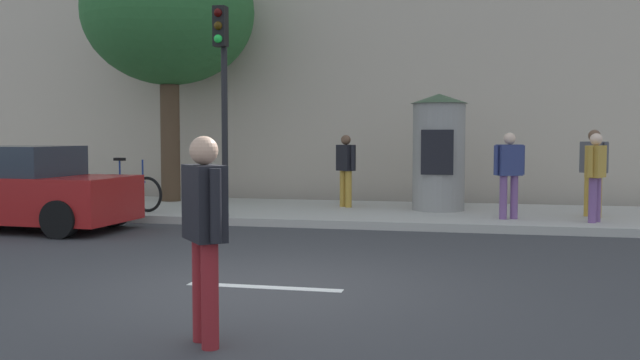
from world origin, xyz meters
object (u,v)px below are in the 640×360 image
Objects in this scene: pedestrian_in_light_jacket at (346,166)px; pedestrian_tallest at (594,166)px; pedestrian_in_dark_shirt at (205,222)px; pedestrian_with_backpack at (509,169)px; parked_car_dark at (15,189)px; traffic_light at (222,75)px; poster_column at (439,151)px; pedestrian_near_pole at (595,171)px; street_tree at (169,13)px; bicycle_leaning at (126,192)px.

pedestrian_in_light_jacket is 4.99m from pedestrian_tallest.
pedestrian_with_backpack is at bearing 71.68° from pedestrian_in_dark_shirt.
traffic_light is at bearing 23.91° from parked_car_dark.
pedestrian_with_backpack is at bearing 7.98° from traffic_light.
poster_column reaches higher than pedestrian_tallest.
traffic_light reaches higher than parked_car_dark.
traffic_light is at bearing -172.02° from pedestrian_with_backpack.
pedestrian_with_backpack is (2.70, 8.17, 0.08)m from pedestrian_in_dark_shirt.
pedestrian_in_light_jacket is 5.11m from pedestrian_near_pole.
street_tree is at bearing 115.95° from pedestrian_in_dark_shirt.
pedestrian_with_backpack is at bearing 173.31° from pedestrian_near_pole.
poster_column reaches higher than pedestrian_with_backpack.
pedestrian_in_dark_shirt is 9.68m from pedestrian_in_light_jacket.
traffic_light is 4.29m from parked_car_dark.
pedestrian_tallest is 9.25m from bicycle_leaning.
pedestrian_with_backpack reaches higher than pedestrian_in_dark_shirt.
pedestrian_in_dark_shirt is at bearing -44.42° from parked_car_dark.
poster_column is 0.57× the size of parked_car_dark.
bicycle_leaning is at bearing -179.40° from pedestrian_near_pole.
pedestrian_with_backpack is (7.65, -1.98, -3.46)m from street_tree.
street_tree is at bearing 173.48° from pedestrian_in_light_jacket.
street_tree is at bearing 75.60° from parked_car_dark.
traffic_light reaches higher than pedestrian_with_backpack.
poster_column is 7.07m from street_tree.
street_tree is 10.00m from pedestrian_near_pole.
pedestrian_in_light_jacket is at bearing 160.97° from pedestrian_near_pole.
pedestrian_near_pole is at bearing -19.03° from pedestrian_in_light_jacket.
parked_car_dark reaches higher than bicycle_leaning.
poster_column is 9.59m from pedestrian_in_dark_shirt.
pedestrian_tallest is 0.91m from pedestrian_near_pole.
pedestrian_with_backpack is 1.74m from pedestrian_tallest.
street_tree is at bearing 130.46° from traffic_light.
parked_car_dark is (-1.09, -4.24, -3.82)m from street_tree.
pedestrian_tallest is (1.58, 0.73, 0.04)m from pedestrian_with_backpack.
pedestrian_near_pole reaches higher than pedestrian_in_dark_shirt.
street_tree is (-6.28, 0.66, 3.17)m from poster_column.
pedestrian_near_pole is (2.84, -1.50, -0.30)m from poster_column.
pedestrian_tallest is at bearing 83.50° from pedestrian_near_pole.
pedestrian_with_backpack is 1.49m from pedestrian_near_pole.
pedestrian_with_backpack reaches higher than pedestrian_in_light_jacket.
traffic_light is 2.27× the size of bicycle_leaning.
street_tree reaches higher than pedestrian_tallest.
poster_column is 1.45× the size of pedestrian_tallest.
pedestrian_in_light_jacket is 0.94× the size of pedestrian_tallest.
pedestrian_in_light_jacket is at bearing 48.66° from traffic_light.
pedestrian_tallest is at bearing 16.17° from parked_car_dark.
pedestrian_in_dark_shirt is (4.94, -10.15, -3.53)m from street_tree.
pedestrian_with_backpack is at bearing -44.13° from poster_column.
traffic_light is 7.26m from pedestrian_tallest.
pedestrian_tallest is 1.04× the size of pedestrian_near_pole.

